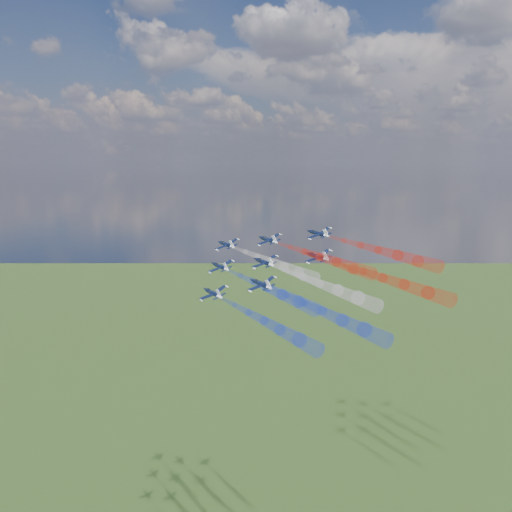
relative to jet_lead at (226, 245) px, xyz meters
The scene contains 16 objects.
jet_lead is the anchor object (origin of this frame).
trail_lead 27.12m from the jet_lead, 23.01° to the right, with size 3.91×43.89×3.91m, color white, non-canonical shape.
jet_inner_left 15.92m from the jet_lead, 60.77° to the right, with size 9.37×11.72×3.12m, color black, non-canonical shape.
trail_inner_left 40.68m from the jet_lead, 36.36° to the right, with size 3.91×43.89×3.91m, color #1A32DD, non-canonical shape.
jet_inner_right 16.09m from the jet_lead, ahead, with size 9.37×11.72×3.12m, color black, non-canonical shape.
trail_inner_right 41.38m from the jet_lead, 11.22° to the right, with size 3.91×43.89×3.91m, color red, non-canonical shape.
jet_outer_left 33.31m from the jet_lead, 60.42° to the right, with size 9.37×11.72×3.12m, color black, non-canonical shape.
trail_outer_left 57.01m from the jet_lead, 43.29° to the right, with size 3.91×43.89×3.91m, color #1A32DD, non-canonical shape.
jet_center_third 25.46m from the jet_lead, 25.76° to the right, with size 9.37×11.72×3.12m, color black, non-canonical shape.
trail_center_third 52.56m from the jet_lead, 24.34° to the right, with size 3.91×43.89×3.91m, color white, non-canonical shape.
jet_outer_right 32.93m from the jet_lead, 14.80° to the left, with size 9.37×11.72×3.12m, color black, non-canonical shape.
trail_outer_right 56.47m from the jet_lead, ahead, with size 3.91×43.89×3.91m, color red, non-canonical shape.
jet_rear_left 38.85m from the jet_lead, 38.17° to the right, with size 9.37×11.72×3.12m, color black, non-canonical shape.
trail_rear_left 65.37m from the jet_lead, 31.91° to the right, with size 3.91×43.89×3.91m, color #1A32DD, non-canonical shape.
jet_rear_right 38.91m from the jet_lead, ahead, with size 9.37×11.72×3.12m, color black, non-canonical shape.
trail_rear_right 65.45m from the jet_lead, 14.31° to the right, with size 3.91×43.89×3.91m, color red, non-canonical shape.
Camera 1 is at (95.85, -160.21, 177.14)m, focal length 39.20 mm.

